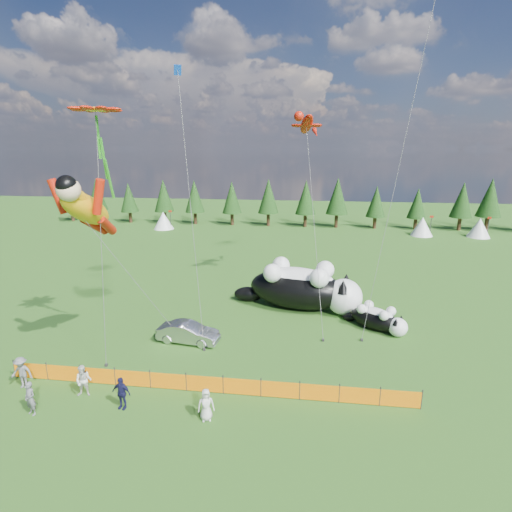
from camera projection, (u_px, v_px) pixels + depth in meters
The scene contains 16 objects.
ground at pixel (218, 363), 24.08m from camera, with size 160.00×160.00×0.00m, color #103D0B.
safety_fence at pixel (205, 384), 21.08m from camera, with size 22.06×0.06×1.10m.
tree_line at pixel (277, 202), 66.14m from camera, with size 90.00×4.00×8.00m, color black, non-canonical shape.
festival_tents at pixel (347, 225), 60.63m from camera, with size 50.00×3.20×2.80m, color white, non-canonical shape.
cat_large at pixel (303, 287), 31.94m from camera, with size 10.52×5.38×3.84m.
cat_small at pixel (378, 318), 28.40m from camera, with size 4.26×3.60×1.79m.
car at pixel (188, 333), 26.56m from camera, with size 1.44×4.14×1.36m, color #AFAEB3.
spectator_a at pixel (30, 399), 19.24m from camera, with size 0.63×0.41×1.73m, color slate.
spectator_b at pixel (84, 381), 20.70m from camera, with size 0.84×0.50×1.73m, color silver.
spectator_c at pixel (121, 393), 19.71m from camera, with size 1.00×0.51×1.70m, color #16163D.
spectator_d at pixel (22, 373), 21.43m from camera, with size 1.15×0.59×1.78m, color slate.
spectator_e at pixel (206, 405), 18.86m from camera, with size 0.79×0.51×1.61m, color silver.
superhero_kite at pixel (86, 209), 21.98m from camera, with size 6.16×5.99×12.15m.
gecko_kite at pixel (307, 124), 33.44m from camera, with size 3.42×13.46×17.92m.
flower_kite at pixel (96, 113), 21.62m from camera, with size 3.84×3.84×14.80m.
diamond_kite_a at pixel (180, 91), 26.17m from camera, with size 3.05×5.39×18.50m.
Camera 1 is at (5.13, -21.09, 12.49)m, focal length 28.00 mm.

